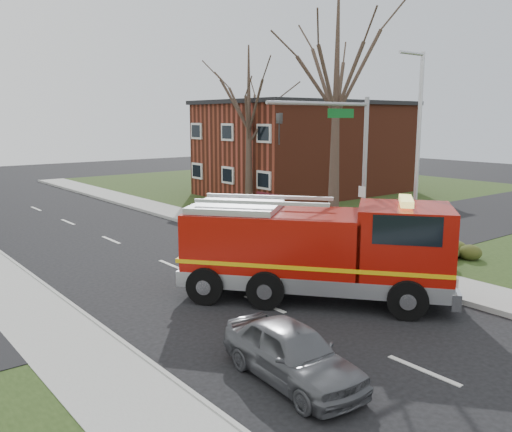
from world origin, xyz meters
TOP-DOWN VIEW (x-y plane):
  - ground at (0.00, 0.00)m, footprint 120.00×120.00m
  - sidewalk_right at (6.20, 0.00)m, footprint 2.40×80.00m
  - sidewalk_left at (-6.20, 0.00)m, footprint 2.40×80.00m
  - cross_street_right at (22.40, 4.00)m, footprint 30.00×8.00m
  - brick_building at (19.00, 18.00)m, footprint 15.40×10.40m
  - health_center_sign at (10.50, 12.50)m, footprint 0.12×2.00m
  - hedge_corner at (9.00, -1.00)m, footprint 2.80×2.00m
  - bare_tree_near at (9.50, 6.00)m, footprint 6.00×6.00m
  - bare_tree_far at (11.00, 15.00)m, footprint 5.25×5.25m
  - traffic_signal_mast at (5.21, 1.50)m, footprint 5.29×0.18m
  - streetlight_pole at (7.14, -0.50)m, footprint 1.48×0.16m
  - fire_engine at (1.86, -0.57)m, footprint 7.72×8.59m
  - parked_car_maroon at (-2.80, -4.39)m, footprint 1.93×4.13m

SIDE VIEW (x-z plane):
  - ground at x=0.00m, z-range 0.00..0.00m
  - sidewalk_right at x=6.20m, z-range 0.00..0.15m
  - sidewalk_left at x=-6.20m, z-range 0.00..0.15m
  - cross_street_right at x=22.40m, z-range 0.00..0.15m
  - hedge_corner at x=9.00m, z-range 0.13..1.03m
  - parked_car_maroon at x=-2.80m, z-range 0.00..1.37m
  - health_center_sign at x=10.50m, z-range 0.18..1.58m
  - fire_engine at x=1.86m, z-range -0.17..3.33m
  - brick_building at x=19.00m, z-range 0.03..7.28m
  - streetlight_pole at x=7.14m, z-range 0.35..8.75m
  - traffic_signal_mast at x=5.21m, z-range 1.31..8.11m
  - bare_tree_far at x=11.00m, z-range 1.24..11.74m
  - bare_tree_near at x=9.50m, z-range 1.41..13.41m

